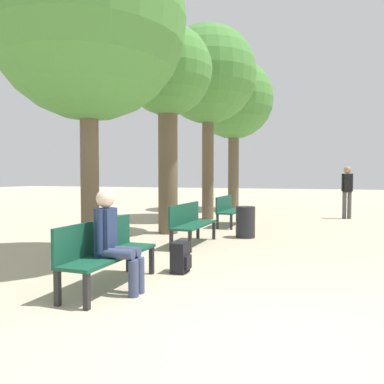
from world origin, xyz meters
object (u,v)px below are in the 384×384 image
tree_row_3 (234,101)px  person_seated (114,238)px  backpack (181,258)px  bench_row_2 (228,208)px  tree_row_0 (88,22)px  pedestrian_near (347,189)px  tree_row_1 (168,77)px  trash_bin (245,222)px  bench_row_1 (190,221)px  bench_row_0 (105,249)px  tree_row_2 (208,76)px

tree_row_3 → person_seated: tree_row_3 is taller
person_seated → backpack: (0.42, 1.15, -0.45)m
bench_row_2 → backpack: bench_row_2 is taller
tree_row_0 → pedestrian_near: bearing=62.0°
tree_row_1 → person_seated: 5.75m
backpack → trash_bin: size_ratio=0.62×
bench_row_1 → tree_row_3: bearing=97.4°
tree_row_1 → person_seated: size_ratio=4.05×
bench_row_0 → trash_bin: size_ratio=2.29×
person_seated → pedestrian_near: pedestrian_near is taller
tree_row_0 → tree_row_3: size_ratio=0.89×
bench_row_2 → pedestrian_near: pedestrian_near is taller
tree_row_2 → tree_row_3: tree_row_2 is taller
trash_bin → tree_row_3: bearing=105.8°
bench_row_2 → tree_row_1: 4.02m
tree_row_1 → trash_bin: size_ratio=7.10×
bench_row_1 → backpack: bearing=-73.5°
pedestrian_near → trash_bin: 5.54m
tree_row_2 → trash_bin: size_ratio=8.78×
trash_bin → tree_row_1: bearing=-180.0°
bench_row_1 → tree_row_1: tree_row_1 is taller
tree_row_0 → person_seated: (1.28, -1.35, -3.28)m
tree_row_2 → pedestrian_near: 5.95m
tree_row_1 → bench_row_1: bearing=-50.2°
tree_row_3 → trash_bin: tree_row_3 is taller
bench_row_0 → tree_row_0: bearing=131.5°
tree_row_3 → person_seated: (1.28, -11.50, -3.91)m
backpack → pedestrian_near: (2.66, 8.40, 0.78)m
bench_row_0 → tree_row_2: tree_row_2 is taller
tree_row_1 → trash_bin: (1.95, 0.00, -3.51)m
bench_row_0 → backpack: size_ratio=3.67×
person_seated → trash_bin: person_seated is taller
bench_row_1 → pedestrian_near: size_ratio=0.94×
tree_row_0 → tree_row_3: bearing=90.0°
backpack → trash_bin: (0.25, 3.45, 0.14)m
tree_row_3 → pedestrian_near: (4.36, -1.95, -3.58)m
bench_row_0 → person_seated: bearing=-33.4°
tree_row_2 → backpack: (1.70, -6.75, -4.48)m
bench_row_0 → trash_bin: 4.54m
bench_row_2 → tree_row_3: bearing=101.9°
bench_row_0 → person_seated: 0.33m
tree_row_2 → pedestrian_near: (4.36, 1.65, -3.70)m
bench_row_0 → tree_row_2: (-1.06, 7.75, 4.21)m
tree_row_0 → trash_bin: tree_row_0 is taller
bench_row_1 → tree_row_2: bearing=103.0°
bench_row_1 → person_seated: person_seated is taller
bench_row_2 → tree_row_1: (-1.06, -1.91, 3.37)m
bench_row_1 → tree_row_3: tree_row_3 is taller
tree_row_0 → backpack: 4.10m
bench_row_0 → tree_row_3: size_ratio=0.26×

